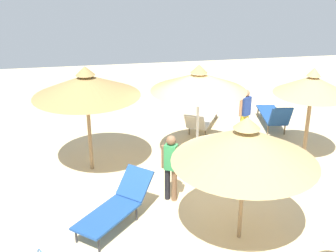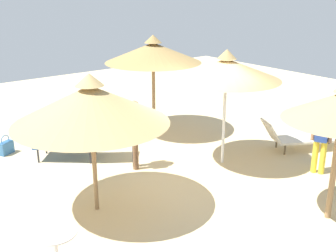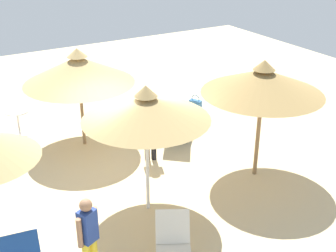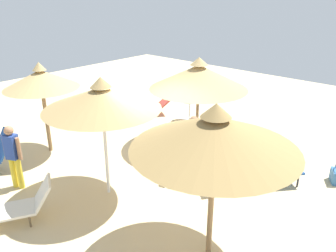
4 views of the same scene
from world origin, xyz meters
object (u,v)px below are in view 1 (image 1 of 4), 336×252
at_px(lounge_chair_front, 274,115).
at_px(person_standing_edge, 245,111).
at_px(parasol_umbrella_back, 245,145).
at_px(parasol_umbrella_edge, 86,85).
at_px(lounge_chair_far_right, 201,119).
at_px(parasol_umbrella_center, 199,82).
at_px(parasol_umbrella_near_right, 312,85).
at_px(person_standing_center, 171,164).
at_px(lounge_chair_near_left, 116,205).

xyz_separation_m(lounge_chair_front, person_standing_edge, (-0.55, 1.16, 0.41)).
relative_size(parasol_umbrella_back, lounge_chair_front, 1.25).
xyz_separation_m(parasol_umbrella_edge, lounge_chair_far_right, (2.09, -3.46, -1.94)).
height_order(lounge_chair_front, person_standing_edge, person_standing_edge).
distance_m(parasol_umbrella_center, parasol_umbrella_near_right, 2.99).
height_order(parasol_umbrella_edge, lounge_chair_front, parasol_umbrella_edge).
bearing_deg(lounge_chair_far_right, person_standing_center, 157.05).
xyz_separation_m(parasol_umbrella_center, lounge_chair_far_right, (2.14, -0.64, -1.91)).
relative_size(person_standing_center, person_standing_edge, 1.04).
distance_m(parasol_umbrella_edge, lounge_chair_front, 6.28).
bearing_deg(parasol_umbrella_edge, lounge_chair_near_left, -169.16).
bearing_deg(lounge_chair_front, lounge_chair_near_left, 130.00).
distance_m(parasol_umbrella_edge, person_standing_center, 2.93).
bearing_deg(parasol_umbrella_near_right, parasol_umbrella_center, 84.71).
bearing_deg(parasol_umbrella_near_right, lounge_chair_front, 1.73).
bearing_deg(parasol_umbrella_near_right, parasol_umbrella_back, 137.74).
relative_size(lounge_chair_front, person_standing_edge, 1.43).
distance_m(parasol_umbrella_back, person_standing_center, 2.29).
xyz_separation_m(parasol_umbrella_center, parasol_umbrella_back, (-3.45, -0.09, -0.20)).
bearing_deg(lounge_chair_front, parasol_umbrella_near_right, -178.27).
distance_m(person_standing_center, person_standing_edge, 4.15).
bearing_deg(parasol_umbrella_back, parasol_umbrella_center, 1.51).
relative_size(parasol_umbrella_near_right, person_standing_center, 1.59).
bearing_deg(parasol_umbrella_edge, lounge_chair_front, -72.73).
bearing_deg(person_standing_edge, person_standing_center, 137.97).
xyz_separation_m(parasol_umbrella_center, lounge_chair_front, (1.83, -2.91, -1.80)).
height_order(parasol_umbrella_near_right, lounge_chair_far_right, parasol_umbrella_near_right).
xyz_separation_m(parasol_umbrella_back, person_standing_edge, (4.73, -1.66, -1.19)).
bearing_deg(parasol_umbrella_back, parasol_umbrella_edge, 39.84).
height_order(lounge_chair_near_left, lounge_chair_front, lounge_chair_front).
distance_m(parasol_umbrella_center, person_standing_center, 2.48).
height_order(parasol_umbrella_edge, lounge_chair_near_left, parasol_umbrella_edge).
xyz_separation_m(parasol_umbrella_edge, lounge_chair_near_left, (-2.61, -0.50, -1.85)).
relative_size(parasol_umbrella_center, person_standing_center, 1.68).
relative_size(parasol_umbrella_near_right, lounge_chair_far_right, 1.18).
relative_size(parasol_umbrella_center, parasol_umbrella_near_right, 1.05).
relative_size(lounge_chair_near_left, person_standing_center, 1.23).
xyz_separation_m(lounge_chair_near_left, lounge_chair_far_right, (4.70, -2.96, -0.09)).
distance_m(lounge_chair_near_left, lounge_chair_far_right, 5.56).
distance_m(parasol_umbrella_center, person_standing_edge, 2.58).
relative_size(parasol_umbrella_center, lounge_chair_front, 1.22).
bearing_deg(lounge_chair_near_left, parasol_umbrella_edge, 10.84).
relative_size(parasol_umbrella_center, person_standing_edge, 1.75).
xyz_separation_m(parasol_umbrella_center, person_standing_center, (-1.81, 1.03, -1.35)).
bearing_deg(parasol_umbrella_near_right, person_standing_center, 110.95).
xyz_separation_m(parasol_umbrella_near_right, person_standing_center, (-1.53, 4.01, -1.19)).
height_order(parasol_umbrella_back, person_standing_center, parasol_umbrella_back).
relative_size(lounge_chair_far_right, person_standing_edge, 1.40).
xyz_separation_m(parasol_umbrella_center, parasol_umbrella_near_right, (-0.28, -2.98, -0.16)).
height_order(parasol_umbrella_back, person_standing_edge, parasol_umbrella_back).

